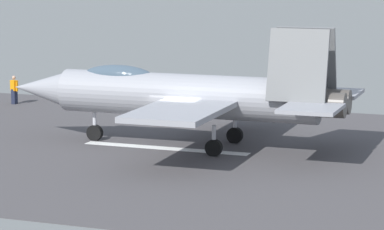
% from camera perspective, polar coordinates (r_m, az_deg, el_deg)
% --- Properties ---
extents(ground_plane, '(400.00, 400.00, 0.00)m').
position_cam_1_polar(ground_plane, '(44.63, -0.88, -2.04)').
color(ground_plane, slate).
extents(runway_strip, '(240.00, 26.00, 0.02)m').
position_cam_1_polar(runway_strip, '(44.62, -0.86, -2.02)').
color(runway_strip, '#444143').
rests_on(runway_strip, ground).
extents(fighter_jet, '(16.58, 13.42, 5.67)m').
position_cam_1_polar(fighter_jet, '(44.84, -0.36, 1.23)').
color(fighter_jet, gray).
rests_on(fighter_jet, ground).
extents(crew_person, '(0.63, 0.45, 1.71)m').
position_cam_1_polar(crew_person, '(58.87, -10.35, 1.45)').
color(crew_person, '#1E2338').
rests_on(crew_person, ground).
extents(marker_cone_mid, '(0.44, 0.44, 0.55)m').
position_cam_1_polar(marker_cone_mid, '(59.00, -4.20, 1.03)').
color(marker_cone_mid, orange).
rests_on(marker_cone_mid, ground).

